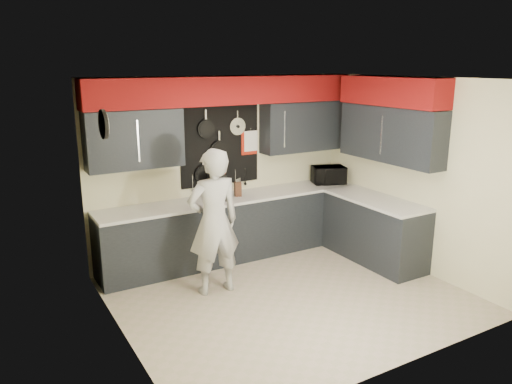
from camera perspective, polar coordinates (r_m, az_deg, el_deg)
ground at (r=6.27m, az=3.71°, el=-11.72°), size 4.00×4.00×0.00m
back_wall_assembly at (r=7.04m, az=-3.28°, el=8.35°), size 4.00×0.36×2.60m
right_wall_assembly at (r=7.06m, az=15.46°, el=7.31°), size 0.36×3.50×2.60m
left_wall_assembly at (r=5.02m, az=-15.46°, el=-2.65°), size 0.05×3.50×2.60m
base_cabinets at (r=7.21m, az=2.02°, el=-4.14°), size 3.95×2.20×0.92m
microwave at (r=7.93m, az=8.28°, el=1.94°), size 0.58×0.48×0.27m
knife_block at (r=7.11m, az=-2.08°, el=0.33°), size 0.12×0.12×0.20m
utensil_crock at (r=6.99m, az=-4.56°, el=-0.22°), size 0.11×0.11×0.14m
coffee_maker at (r=6.93m, az=-4.48°, el=0.66°), size 0.25×0.29×0.37m
person at (r=6.05m, az=-4.85°, el=-3.46°), size 0.68×0.46×1.81m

